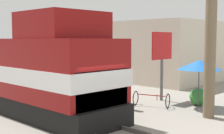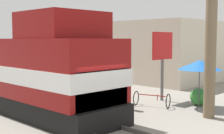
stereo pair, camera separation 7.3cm
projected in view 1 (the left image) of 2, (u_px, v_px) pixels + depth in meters
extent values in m
plane|color=gray|center=(85.00, 126.00, 12.42)|extent=(120.00, 120.00, 0.00)
cube|color=#4C4742|center=(71.00, 128.00, 11.90)|extent=(0.08, 28.64, 0.15)
cube|color=#4C4742|center=(98.00, 121.00, 12.93)|extent=(0.08, 28.64, 0.15)
cube|color=black|center=(15.00, 98.00, 16.18)|extent=(2.89, 13.67, 0.90)
cube|color=maroon|center=(14.00, 64.00, 16.02)|extent=(3.14, 13.12, 2.60)
cube|color=white|center=(15.00, 69.00, 16.05)|extent=(3.18, 13.26, 0.70)
cube|color=white|center=(86.00, 87.00, 12.19)|extent=(2.67, 1.91, 1.43)
cube|color=maroon|center=(62.00, 25.00, 13.02)|extent=(2.95, 3.01, 1.10)
cylinder|color=#726047|center=(211.00, 3.00, 13.44)|extent=(0.49, 0.49, 10.02)
cylinder|color=#4C4C4C|center=(199.00, 85.00, 15.82)|extent=(0.05, 0.05, 2.31)
cone|color=#1959B2|center=(199.00, 65.00, 15.73)|extent=(2.19, 2.19, 0.49)
cube|color=#595959|center=(162.00, 80.00, 17.63)|extent=(0.12, 0.12, 2.34)
cube|color=red|center=(162.00, 46.00, 17.46)|extent=(1.82, 0.08, 1.53)
sphere|color=#388C38|center=(198.00, 97.00, 16.38)|extent=(0.91, 0.91, 0.91)
cube|color=#2D3347|center=(127.00, 101.00, 15.46)|extent=(0.30, 0.20, 0.86)
cylinder|color=red|center=(127.00, 85.00, 15.39)|extent=(0.34, 0.34, 0.68)
sphere|color=tan|center=(127.00, 76.00, 15.35)|extent=(0.25, 0.25, 0.25)
torus|color=black|center=(168.00, 101.00, 15.68)|extent=(0.73, 0.27, 0.75)
torus|color=black|center=(136.00, 98.00, 16.46)|extent=(0.73, 0.27, 0.75)
cube|color=#A51919|center=(151.00, 95.00, 16.05)|extent=(0.48, 1.43, 0.04)
cylinder|color=#A51919|center=(157.00, 97.00, 15.93)|extent=(0.04, 0.04, 0.31)
cube|color=beige|center=(170.00, 52.00, 25.84)|extent=(7.58, 6.56, 4.91)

